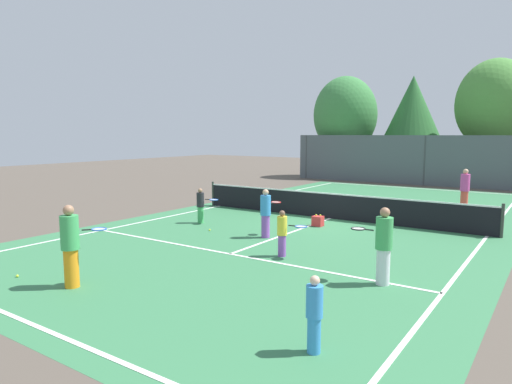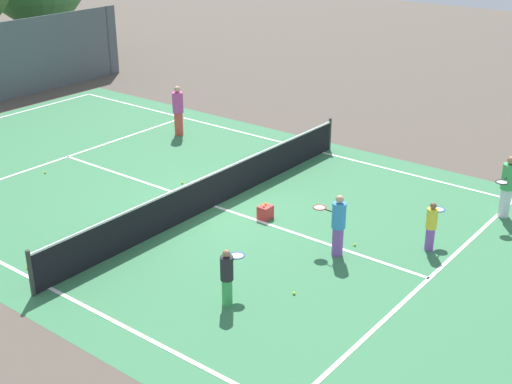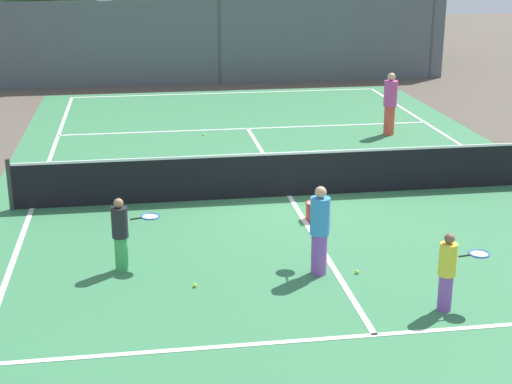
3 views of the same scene
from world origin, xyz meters
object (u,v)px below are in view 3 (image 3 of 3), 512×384
Objects in this scene: player_3 at (448,271)px; tennis_ball_2 at (48,191)px; tennis_ball_1 at (195,285)px; tennis_ball_6 at (300,170)px; player_1 at (320,229)px; tennis_ball_3 at (204,135)px; tennis_ball_0 at (357,272)px; tennis_ball_4 at (92,198)px; ball_crate at (316,211)px; player_0 at (390,103)px; player_5 at (122,233)px.

tennis_ball_2 is at bearing 133.73° from player_3.
tennis_ball_1 is 6.92m from tennis_ball_6.
player_3 is (1.61, -1.64, -0.15)m from player_1.
player_1 is at bearing -83.81° from tennis_ball_3.
tennis_ball_3 is 4.40m from tennis_ball_6.
player_1 reaches higher than tennis_ball_0.
tennis_ball_6 is at bearing 63.83° from tennis_ball_1.
tennis_ball_4 and tennis_ball_6 have the same top height.
tennis_ball_0 is at bearing -45.40° from tennis_ball_4.
player_1 is 2.30m from player_3.
player_1 is 3.64× the size of ball_crate.
player_3 reaches higher than tennis_ball_6.
tennis_ball_4 is at bearing -34.42° from tennis_ball_2.
player_0 is at bearing -6.90° from tennis_ball_3.
tennis_ball_2 is 5.95m from tennis_ball_6.
tennis_ball_2 is at bearing 110.35° from player_5.
player_5 is 19.58× the size of tennis_ball_1.
player_1 reaches higher than tennis_ball_3.
player_3 is at bearing -84.94° from tennis_ball_6.
player_0 is at bearing 56.26° from tennis_ball_1.
player_0 is 11.40m from player_5.
tennis_ball_4 is at bearing 156.21° from ball_crate.
ball_crate reaches higher than tennis_ball_3.
tennis_ball_2 is at bearing -130.03° from tennis_ball_3.
tennis_ball_6 is at bearing 15.94° from tennis_ball_4.
player_1 reaches higher than ball_crate.
player_0 is at bearing 48.93° from player_5.
ball_crate is 2.70m from tennis_ball_0.
tennis_ball_4 is (-4.53, 2.00, -0.15)m from ball_crate.
tennis_ball_1 is (-2.67, -2.81, -0.15)m from ball_crate.
ball_crate is 6.45× the size of tennis_ball_4.
player_0 is 27.04× the size of tennis_ball_6.
tennis_ball_0 is 1.00× the size of tennis_ball_6.
player_5 reaches higher than tennis_ball_2.
tennis_ball_1 is at bearing -37.90° from player_5.
tennis_ball_0 is 6.58m from tennis_ball_4.
tennis_ball_2 is (-5.62, 5.37, 0.00)m from tennis_ball_0.
player_1 is at bearing -114.55° from player_0.
tennis_ball_3 is (3.90, 4.64, 0.00)m from tennis_ball_2.
tennis_ball_1 is (-2.76, -0.12, 0.00)m from tennis_ball_0.
ball_crate is 6.14m from tennis_ball_2.
tennis_ball_1 is at bearing -123.74° from player_0.
player_5 is (-7.49, -8.59, -0.24)m from player_0.
tennis_ball_3 is (-2.68, 11.52, -0.62)m from player_3.
tennis_ball_1 is 1.00× the size of tennis_ball_4.
tennis_ball_6 is at bearing 6.97° from tennis_ball_2.
player_5 reaches higher than tennis_ball_0.
player_5 is (-3.27, 0.65, -0.13)m from player_1.
player_0 reaches higher than player_1.
player_5 is 19.58× the size of tennis_ball_2.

